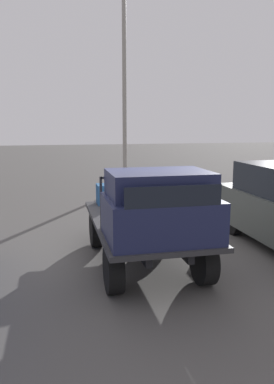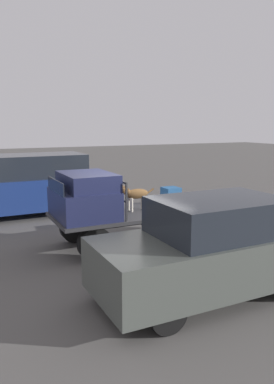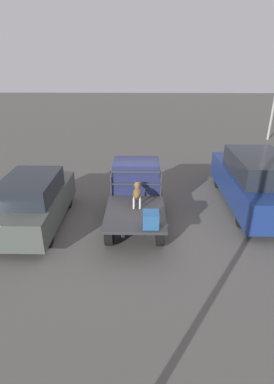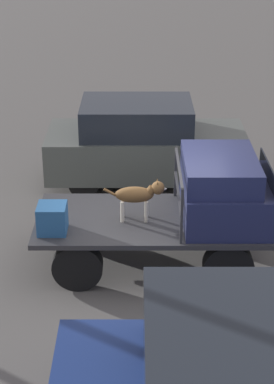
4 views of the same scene
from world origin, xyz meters
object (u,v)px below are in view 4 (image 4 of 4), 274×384
at_px(cargo_crate, 55,218).
at_px(parked_sedan, 147,144).
at_px(flatbed_truck, 155,231).
at_px(dog, 142,194).

height_order(cargo_crate, parked_sedan, parked_sedan).
xyz_separation_m(flatbed_truck, parked_sedan, (-0.10, 3.27, 0.27)).
distance_m(flatbed_truck, cargo_crate, 1.66).
bearing_deg(flatbed_truck, cargo_crate, -163.54).
height_order(flatbed_truck, cargo_crate, cargo_crate).
relative_size(flatbed_truck, cargo_crate, 8.44).
xyz_separation_m(dog, parked_sedan, (0.10, 3.31, -0.40)).
bearing_deg(parked_sedan, cargo_crate, -115.33).
height_order(dog, parked_sedan, parked_sedan).
bearing_deg(dog, flatbed_truck, 2.76).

